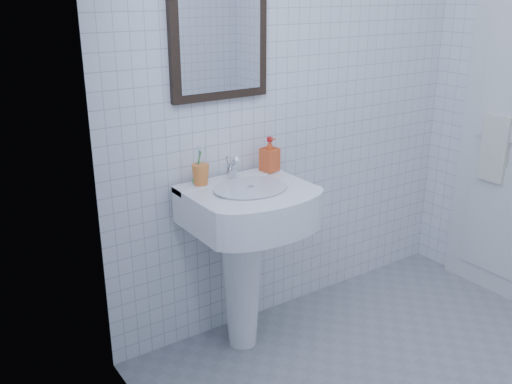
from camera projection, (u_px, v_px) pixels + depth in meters
wall_back at (298, 87)px, 2.93m from camera, size 2.20×0.02×2.50m
wall_left at (249, 194)px, 1.42m from camera, size 0.02×2.40×2.50m
washbasin at (244, 240)px, 2.74m from camera, size 0.57×0.42×0.88m
faucet at (232, 169)px, 2.71m from camera, size 0.05×0.11×0.12m
toothbrush_cup at (201, 175)px, 2.63m from camera, size 0.09×0.09×0.10m
soap_dispenser at (270, 154)px, 2.82m from camera, size 0.09×0.09×0.17m
wall_mirror at (219, 31)px, 2.56m from camera, size 0.50×0.04×0.62m
towel_ring at (501, 117)px, 3.18m from camera, size 0.01×0.18×0.18m
hand_towel at (494, 149)px, 3.23m from camera, size 0.03×0.16×0.38m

